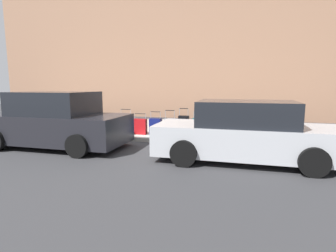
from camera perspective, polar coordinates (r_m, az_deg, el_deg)
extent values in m
plane|color=#333335|center=(9.59, -10.24, -3.03)|extent=(40.00, 40.00, 0.00)
cube|color=#ADA89E|center=(11.83, -4.84, -0.38)|extent=(18.00, 5.00, 0.14)
cube|color=#936B51|center=(17.53, 2.33, 16.41)|extent=(24.00, 3.00, 8.58)
cube|color=red|center=(9.17, 15.72, -1.11)|extent=(0.35, 0.26, 0.55)
cube|color=black|center=(9.17, 15.72, -1.11)|extent=(0.36, 0.06, 0.56)
cylinder|color=gray|center=(9.13, 16.70, 0.69)|extent=(0.02, 0.02, 0.04)
cylinder|color=gray|center=(9.13, 14.90, 0.76)|extent=(0.02, 0.02, 0.04)
cylinder|color=black|center=(9.13, 15.80, 0.84)|extent=(0.29, 0.03, 0.02)
cylinder|color=black|center=(9.22, 16.58, -2.70)|extent=(0.04, 0.02, 0.04)
cylinder|color=black|center=(9.22, 14.73, -2.63)|extent=(0.04, 0.02, 0.04)
cube|color=maroon|center=(9.21, 12.72, -0.38)|extent=(0.39, 0.28, 0.74)
cube|color=black|center=(9.21, 12.72, -0.38)|extent=(0.37, 0.08, 0.75)
cylinder|color=gray|center=(9.12, 13.76, 2.62)|extent=(0.02, 0.02, 0.25)
cylinder|color=gray|center=(9.17, 11.88, 2.71)|extent=(0.02, 0.02, 0.25)
cylinder|color=black|center=(9.13, 12.85, 3.43)|extent=(0.30, 0.05, 0.02)
cylinder|color=black|center=(9.24, 13.61, -2.55)|extent=(0.05, 0.02, 0.04)
cylinder|color=black|center=(9.29, 11.69, -2.43)|extent=(0.05, 0.02, 0.04)
cube|color=#59601E|center=(9.20, 9.55, -0.37)|extent=(0.40, 0.22, 0.71)
cube|color=black|center=(9.20, 9.55, -0.37)|extent=(0.39, 0.07, 0.73)
cylinder|color=gray|center=(9.13, 10.65, 2.71)|extent=(0.02, 0.02, 0.29)
cylinder|color=gray|center=(9.14, 8.61, 2.77)|extent=(0.02, 0.02, 0.29)
cylinder|color=black|center=(9.12, 9.65, 3.65)|extent=(0.32, 0.05, 0.02)
cylinder|color=black|center=(9.25, 10.53, -2.45)|extent=(0.05, 0.02, 0.04)
cylinder|color=black|center=(9.26, 8.47, -2.38)|extent=(0.05, 0.02, 0.04)
cube|color=#0F606B|center=(9.38, 6.47, -0.34)|extent=(0.40, 0.27, 0.65)
cube|color=black|center=(9.38, 6.47, -0.34)|extent=(0.40, 0.06, 0.66)
cylinder|color=gray|center=(9.30, 7.53, 2.33)|extent=(0.02, 0.02, 0.24)
cylinder|color=gray|center=(9.34, 5.52, 2.40)|extent=(0.02, 0.02, 0.24)
cylinder|color=black|center=(9.31, 6.53, 3.11)|extent=(0.33, 0.03, 0.02)
cylinder|color=black|center=(9.40, 7.47, -2.19)|extent=(0.04, 0.02, 0.04)
cylinder|color=black|center=(9.45, 5.42, -2.10)|extent=(0.04, 0.02, 0.04)
cube|color=black|center=(9.38, 3.34, -0.04)|extent=(0.37, 0.26, 0.73)
cube|color=black|center=(9.38, 3.34, -0.04)|extent=(0.37, 0.07, 0.74)
cylinder|color=gray|center=(9.30, 4.27, 2.92)|extent=(0.02, 0.02, 0.25)
cylinder|color=gray|center=(9.34, 2.46, 2.96)|extent=(0.02, 0.02, 0.25)
cylinder|color=black|center=(9.31, 3.37, 3.72)|extent=(0.30, 0.05, 0.02)
cylinder|color=black|center=(9.42, 4.25, -2.13)|extent=(0.05, 0.02, 0.04)
cylinder|color=black|center=(9.46, 2.39, -2.06)|extent=(0.05, 0.02, 0.04)
cube|color=#9EA0A8|center=(9.54, 0.40, -0.26)|extent=(0.39, 0.22, 0.60)
cube|color=black|center=(9.54, 0.40, -0.26)|extent=(0.40, 0.04, 0.62)
cylinder|color=gray|center=(9.44, 1.37, 2.40)|extent=(0.02, 0.02, 0.29)
cylinder|color=gray|center=(9.52, -0.56, 2.45)|extent=(0.02, 0.02, 0.29)
cylinder|color=black|center=(9.46, 0.40, 3.31)|extent=(0.33, 0.03, 0.02)
cylinder|color=black|center=(9.54, 1.39, -1.97)|extent=(0.04, 0.02, 0.04)
cylinder|color=black|center=(9.63, -0.59, -1.87)|extent=(0.04, 0.02, 0.04)
cube|color=navy|center=(9.71, -2.64, -0.13)|extent=(0.43, 0.26, 0.60)
cube|color=black|center=(9.71, -2.64, -0.13)|extent=(0.43, 0.05, 0.61)
cylinder|color=gray|center=(9.59, -1.64, 2.30)|extent=(0.02, 0.02, 0.24)
cylinder|color=gray|center=(9.72, -3.66, 2.36)|extent=(0.02, 0.02, 0.24)
cylinder|color=black|center=(9.64, -2.66, 3.04)|extent=(0.36, 0.03, 0.02)
cylinder|color=black|center=(9.69, -1.59, -1.80)|extent=(0.04, 0.02, 0.04)
cylinder|color=black|center=(9.82, -3.65, -1.68)|extent=(0.04, 0.02, 0.04)
cube|color=red|center=(9.88, -5.90, -0.11)|extent=(0.48, 0.23, 0.57)
cube|color=black|center=(9.88, -5.90, -0.11)|extent=(0.49, 0.05, 0.58)
cylinder|color=gray|center=(9.75, -4.79, 2.03)|extent=(0.02, 0.02, 0.19)
cylinder|color=gray|center=(9.90, -7.05, 2.09)|extent=(0.02, 0.02, 0.19)
cylinder|color=black|center=(9.82, -5.94, 2.61)|extent=(0.42, 0.03, 0.02)
cylinder|color=black|center=(9.85, -4.72, -1.66)|extent=(0.04, 0.02, 0.04)
cylinder|color=black|center=(10.00, -7.01, -1.54)|extent=(0.04, 0.02, 0.04)
cube|color=maroon|center=(10.18, -8.86, 0.34)|extent=(0.47, 0.21, 0.65)
cube|color=black|center=(10.18, -8.86, 0.34)|extent=(0.47, 0.05, 0.67)
cylinder|color=gray|center=(10.04, -7.90, 2.81)|extent=(0.02, 0.02, 0.24)
cylinder|color=gray|center=(10.22, -9.92, 2.86)|extent=(0.02, 0.02, 0.24)
cylinder|color=black|center=(10.11, -8.93, 3.50)|extent=(0.40, 0.03, 0.02)
cylinder|color=black|center=(10.14, -7.79, -1.42)|extent=(0.04, 0.02, 0.04)
cylinder|color=black|center=(10.32, -9.84, -1.28)|extent=(0.04, 0.02, 0.04)
cylinder|color=#99999E|center=(10.64, -13.96, 0.49)|extent=(0.20, 0.20, 0.63)
sphere|color=#99999E|center=(10.59, -14.03, 2.46)|extent=(0.21, 0.21, 0.21)
cylinder|color=#99999E|center=(10.71, -14.66, 0.69)|extent=(0.09, 0.10, 0.09)
cylinder|color=#99999E|center=(10.56, -13.26, 0.63)|extent=(0.09, 0.10, 0.09)
cylinder|color=brown|center=(10.79, -16.84, 0.64)|extent=(0.14, 0.14, 0.69)
cube|color=#B2B5BA|center=(7.08, 15.97, -2.84)|extent=(4.53, 1.80, 0.75)
cube|color=black|center=(6.98, 16.20, 2.62)|extent=(2.37, 1.62, 0.61)
cylinder|color=black|center=(6.41, 3.33, -5.80)|extent=(0.64, 0.23, 0.64)
cylinder|color=black|center=(8.08, 5.90, -2.81)|extent=(0.64, 0.23, 0.64)
cylinder|color=black|center=(6.46, 28.51, -6.74)|extent=(0.64, 0.23, 0.64)
cylinder|color=black|center=(8.12, 25.76, -3.58)|extent=(0.64, 0.23, 0.64)
cube|color=black|center=(9.06, -22.56, -0.38)|extent=(4.45, 1.96, 0.85)
cube|color=black|center=(8.98, -22.84, 4.48)|extent=(2.33, 1.77, 0.69)
cylinder|color=black|center=(10.69, -25.15, -0.78)|extent=(0.64, 0.23, 0.64)
cylinder|color=black|center=(7.56, -18.63, -4.02)|extent=(0.64, 0.23, 0.64)
cylinder|color=black|center=(9.16, -11.99, -1.59)|extent=(0.64, 0.23, 0.64)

